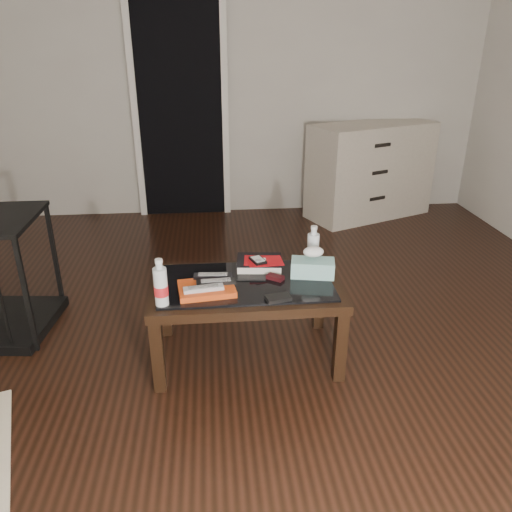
{
  "coord_description": "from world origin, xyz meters",
  "views": [
    {
      "loc": [
        -0.14,
        -2.42,
        1.65
      ],
      "look_at": [
        0.09,
        0.05,
        0.55
      ],
      "focal_mm": 35.0,
      "sensor_mm": 36.0,
      "label": 1
    }
  ],
  "objects_px": {
    "dresser": "(370,171)",
    "tissue_box": "(313,268)",
    "coffee_table": "(246,292)",
    "water_bottle_right": "(313,246)",
    "textbook": "(259,263)",
    "water_bottle_left": "(160,282)"
  },
  "relations": [
    {
      "from": "water_bottle_right",
      "to": "tissue_box",
      "type": "xyz_separation_m",
      "value": [
        -0.02,
        -0.12,
        -0.07
      ]
    },
    {
      "from": "coffee_table",
      "to": "tissue_box",
      "type": "distance_m",
      "value": 0.38
    },
    {
      "from": "coffee_table",
      "to": "water_bottle_left",
      "type": "height_order",
      "value": "water_bottle_left"
    },
    {
      "from": "textbook",
      "to": "tissue_box",
      "type": "bearing_deg",
      "value": -20.51
    },
    {
      "from": "textbook",
      "to": "water_bottle_right",
      "type": "distance_m",
      "value": 0.31
    },
    {
      "from": "dresser",
      "to": "tissue_box",
      "type": "xyz_separation_m",
      "value": [
        -1.02,
        -2.26,
        0.06
      ]
    },
    {
      "from": "water_bottle_left",
      "to": "tissue_box",
      "type": "height_order",
      "value": "water_bottle_left"
    },
    {
      "from": "water_bottle_right",
      "to": "textbook",
      "type": "bearing_deg",
      "value": 177.73
    },
    {
      "from": "coffee_table",
      "to": "water_bottle_left",
      "type": "xyz_separation_m",
      "value": [
        -0.42,
        -0.21,
        0.18
      ]
    },
    {
      "from": "coffee_table",
      "to": "dresser",
      "type": "relative_size",
      "value": 0.77
    },
    {
      "from": "water_bottle_left",
      "to": "water_bottle_right",
      "type": "relative_size",
      "value": 1.0
    },
    {
      "from": "tissue_box",
      "to": "dresser",
      "type": "bearing_deg",
      "value": 77.07
    },
    {
      "from": "dresser",
      "to": "coffee_table",
      "type": "bearing_deg",
      "value": -143.79
    },
    {
      "from": "coffee_table",
      "to": "dresser",
      "type": "distance_m",
      "value": 2.69
    },
    {
      "from": "textbook",
      "to": "water_bottle_right",
      "type": "height_order",
      "value": "water_bottle_right"
    },
    {
      "from": "dresser",
      "to": "water_bottle_left",
      "type": "relative_size",
      "value": 5.46
    },
    {
      "from": "water_bottle_right",
      "to": "tissue_box",
      "type": "distance_m",
      "value": 0.15
    },
    {
      "from": "coffee_table",
      "to": "water_bottle_left",
      "type": "bearing_deg",
      "value": -154.04
    },
    {
      "from": "dresser",
      "to": "water_bottle_right",
      "type": "distance_m",
      "value": 2.37
    },
    {
      "from": "coffee_table",
      "to": "tissue_box",
      "type": "relative_size",
      "value": 4.35
    },
    {
      "from": "textbook",
      "to": "water_bottle_right",
      "type": "bearing_deg",
      "value": 3.5
    },
    {
      "from": "dresser",
      "to": "tissue_box",
      "type": "height_order",
      "value": "dresser"
    }
  ]
}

